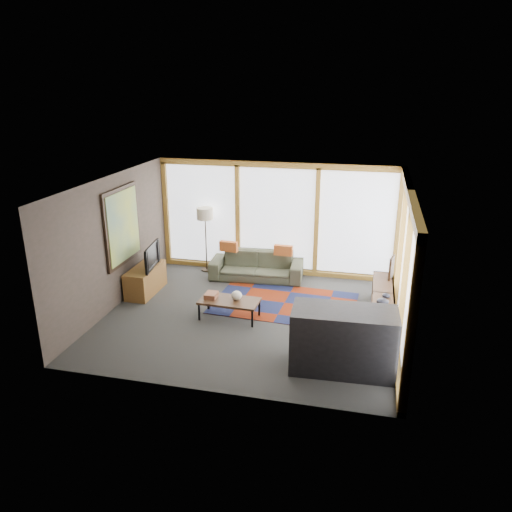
% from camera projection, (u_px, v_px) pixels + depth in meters
% --- Properties ---
extents(ground, '(5.50, 5.50, 0.00)m').
position_uv_depth(ground, '(251.00, 317.00, 9.56)').
color(ground, '#2F2F2D').
rests_on(ground, ground).
extents(room_envelope, '(5.52, 5.02, 2.62)m').
position_uv_depth(room_envelope, '(283.00, 233.00, 9.46)').
color(room_envelope, '#3A342B').
rests_on(room_envelope, ground).
extents(rug, '(2.92, 1.97, 0.01)m').
position_uv_depth(rug, '(284.00, 303.00, 10.14)').
color(rug, maroon).
rests_on(rug, ground).
extents(sofa, '(2.13, 0.95, 0.61)m').
position_uv_depth(sofa, '(257.00, 266.00, 11.33)').
color(sofa, '#323627').
rests_on(sofa, ground).
extents(pillow_left, '(0.43, 0.17, 0.23)m').
position_uv_depth(pillow_left, '(229.00, 246.00, 11.32)').
color(pillow_left, '#AF5322').
rests_on(pillow_left, sofa).
extents(pillow_right, '(0.42, 0.13, 0.23)m').
position_uv_depth(pillow_right, '(283.00, 250.00, 11.06)').
color(pillow_right, '#AF5322').
rests_on(pillow_right, sofa).
extents(floor_lamp, '(0.38, 0.38, 1.53)m').
position_uv_depth(floor_lamp, '(206.00, 240.00, 11.66)').
color(floor_lamp, '#312416').
rests_on(floor_lamp, ground).
extents(coffee_table, '(1.14, 0.61, 0.37)m').
position_uv_depth(coffee_table, '(230.00, 309.00, 9.46)').
color(coffee_table, '#322011').
rests_on(coffee_table, ground).
extents(book_stack, '(0.22, 0.27, 0.09)m').
position_uv_depth(book_stack, '(211.00, 295.00, 9.49)').
color(book_stack, brown).
rests_on(book_stack, coffee_table).
extents(vase, '(0.22, 0.22, 0.18)m').
position_uv_depth(vase, '(237.00, 295.00, 9.38)').
color(vase, beige).
rests_on(vase, coffee_table).
extents(bookshelf, '(0.40, 2.20, 0.55)m').
position_uv_depth(bookshelf, '(382.00, 306.00, 9.39)').
color(bookshelf, '#322011').
rests_on(bookshelf, ground).
extents(bowl_a, '(0.24, 0.24, 0.11)m').
position_uv_depth(bowl_a, '(383.00, 302.00, 8.78)').
color(bowl_a, black).
rests_on(bowl_a, bookshelf).
extents(bowl_b, '(0.17, 0.17, 0.08)m').
position_uv_depth(bowl_b, '(386.00, 296.00, 9.07)').
color(bowl_b, black).
rests_on(bowl_b, bookshelf).
extents(shelf_picture, '(0.11, 0.34, 0.45)m').
position_uv_depth(shelf_picture, '(392.00, 267.00, 9.90)').
color(shelf_picture, black).
rests_on(shelf_picture, bookshelf).
extents(tv_console, '(0.47, 1.14, 0.57)m').
position_uv_depth(tv_console, '(146.00, 280.00, 10.57)').
color(tv_console, brown).
rests_on(tv_console, ground).
extents(television, '(0.23, 0.90, 0.51)m').
position_uv_depth(television, '(148.00, 256.00, 10.38)').
color(television, black).
rests_on(television, tv_console).
extents(bar_counter, '(1.63, 0.82, 1.01)m').
position_uv_depth(bar_counter, '(343.00, 340.00, 7.67)').
color(bar_counter, black).
rests_on(bar_counter, ground).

